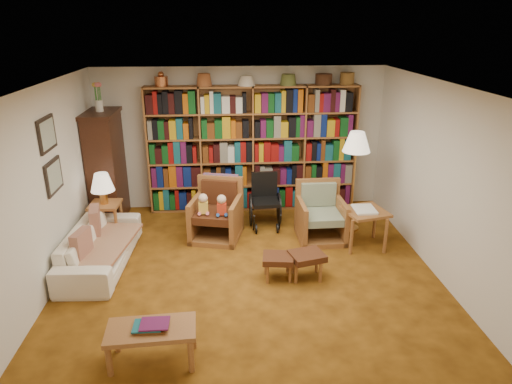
{
  "coord_description": "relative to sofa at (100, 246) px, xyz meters",
  "views": [
    {
      "loc": [
        -0.3,
        -5.39,
        3.2
      ],
      "look_at": [
        0.13,
        0.6,
        0.95
      ],
      "focal_mm": 32.0,
      "sensor_mm": 36.0,
      "label": 1
    }
  ],
  "objects": [
    {
      "name": "wall_front",
      "position": [
        2.05,
        -2.92,
        0.98
      ],
      "size": [
        5.0,
        0.0,
        5.0
      ],
      "primitive_type": "plane",
      "rotation": [
        -1.57,
        0.0,
        0.0
      ],
      "color": "silver",
      "rests_on": "floor"
    },
    {
      "name": "cushion_right",
      "position": [
        -0.13,
        -0.35,
        0.18
      ],
      "size": [
        0.19,
        0.39,
        0.37
      ],
      "primitive_type": "cube",
      "rotation": [
        0.0,
        0.0,
        -0.2
      ],
      "color": "maroon",
      "rests_on": "sofa"
    },
    {
      "name": "curio_cabinet",
      "position": [
        -0.2,
        1.58,
        0.68
      ],
      "size": [
        0.5,
        0.95,
        2.4
      ],
      "color": "#371A0F",
      "rests_on": "floor"
    },
    {
      "name": "footstool_b",
      "position": [
        2.8,
        -0.57,
        0.02
      ],
      "size": [
        0.51,
        0.46,
        0.36
      ],
      "color": "#4F2715",
      "rests_on": "floor"
    },
    {
      "name": "wall_back",
      "position": [
        2.05,
        2.08,
        0.98
      ],
      "size": [
        5.0,
        0.0,
        5.0
      ],
      "primitive_type": "plane",
      "rotation": [
        1.57,
        0.0,
        0.0
      ],
      "color": "silver",
      "rests_on": "floor"
    },
    {
      "name": "wall_right",
      "position": [
        4.55,
        -0.42,
        0.98
      ],
      "size": [
        0.0,
        5.0,
        5.0
      ],
      "primitive_type": "plane",
      "rotation": [
        1.57,
        0.0,
        -1.57
      ],
      "color": "silver",
      "rests_on": "floor"
    },
    {
      "name": "armchair_sage",
      "position": [
        3.22,
        0.66,
        0.06
      ],
      "size": [
        0.72,
        0.75,
        0.88
      ],
      "color": "#9D6530",
      "rests_on": "floor"
    },
    {
      "name": "framed_pictures",
      "position": [
        -0.43,
        -0.12,
        1.35
      ],
      "size": [
        0.03,
        0.52,
        0.97
      ],
      "color": "black",
      "rests_on": "wall_left"
    },
    {
      "name": "side_table_lamp",
      "position": [
        -0.1,
        0.83,
        0.17
      ],
      "size": [
        0.47,
        0.47,
        0.59
      ],
      "color": "#9D6530",
      "rests_on": "floor"
    },
    {
      "name": "ceiling",
      "position": [
        2.05,
        -0.42,
        2.23
      ],
      "size": [
        5.0,
        5.0,
        0.0
      ],
      "primitive_type": "plane",
      "rotation": [
        3.14,
        0.0,
        0.0
      ],
      "color": "white",
      "rests_on": "wall_back"
    },
    {
      "name": "side_table_papers",
      "position": [
        3.81,
        0.28,
        0.22
      ],
      "size": [
        0.7,
        0.7,
        0.61
      ],
      "color": "#9D6530",
      "rests_on": "floor"
    },
    {
      "name": "footstool_a",
      "position": [
        2.42,
        -0.56,
        0.0
      ],
      "size": [
        0.43,
        0.38,
        0.34
      ],
      "color": "#4F2715",
      "rests_on": "floor"
    },
    {
      "name": "cushion_left",
      "position": [
        -0.13,
        0.35,
        0.18
      ],
      "size": [
        0.21,
        0.42,
        0.4
      ],
      "primitive_type": "cube",
      "rotation": [
        0.0,
        0.0,
        0.2
      ],
      "color": "maroon",
      "rests_on": "sofa"
    },
    {
      "name": "table_lamp",
      "position": [
        -0.1,
        0.83,
        0.64
      ],
      "size": [
        0.36,
        0.36,
        0.48
      ],
      "color": "#CA8C40",
      "rests_on": "side_table_lamp"
    },
    {
      "name": "wall_left",
      "position": [
        -0.45,
        -0.42,
        0.98
      ],
      "size": [
        0.0,
        5.0,
        5.0
      ],
      "primitive_type": "plane",
      "rotation": [
        1.57,
        0.0,
        1.57
      ],
      "color": "silver",
      "rests_on": "floor"
    },
    {
      "name": "armchair_leather",
      "position": [
        1.6,
        0.82,
        0.11
      ],
      "size": [
        0.91,
        0.93,
        0.93
      ],
      "color": "#9D6530",
      "rests_on": "floor"
    },
    {
      "name": "sofa_throw",
      "position": [
        0.05,
        0.0,
        0.03
      ],
      "size": [
        0.89,
        1.39,
        0.04
      ],
      "primitive_type": "cube",
      "rotation": [
        0.0,
        0.0,
        -0.16
      ],
      "color": "#C6B690",
      "rests_on": "sofa"
    },
    {
      "name": "bookshelf",
      "position": [
        2.25,
        1.91,
        0.9
      ],
      "size": [
        3.6,
        0.3,
        2.42
      ],
      "color": "#9D6530",
      "rests_on": "floor"
    },
    {
      "name": "floor_lamp",
      "position": [
        3.79,
        0.9,
        1.13
      ],
      "size": [
        0.43,
        0.43,
        1.62
      ],
      "color": "#CA8C40",
      "rests_on": "floor"
    },
    {
      "name": "floor",
      "position": [
        2.05,
        -0.42,
        -0.27
      ],
      "size": [
        5.0,
        5.0,
        0.0
      ],
      "primitive_type": "plane",
      "color": "#905716",
      "rests_on": "ground"
    },
    {
      "name": "wheelchair",
      "position": [
        2.4,
        1.18,
        0.13
      ],
      "size": [
        0.51,
        0.71,
        0.88
      ],
      "color": "black",
      "rests_on": "floor"
    },
    {
      "name": "sofa",
      "position": [
        0.0,
        0.0,
        0.0
      ],
      "size": [
        1.9,
        0.82,
        0.55
      ],
      "primitive_type": "imported",
      "rotation": [
        0.0,
        0.0,
        1.52
      ],
      "color": "white",
      "rests_on": "floor"
    },
    {
      "name": "coffee_table",
      "position": [
        0.99,
        -2.04,
        0.07
      ],
      "size": [
        0.89,
        0.48,
        0.45
      ],
      "color": "#9D6530",
      "rests_on": "floor"
    }
  ]
}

